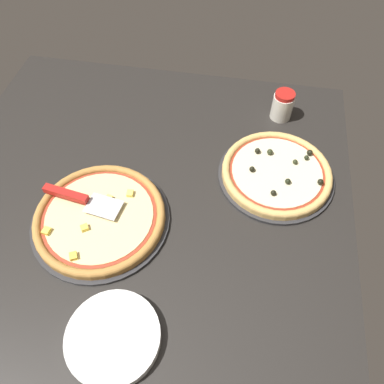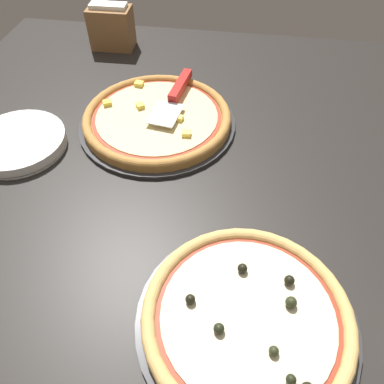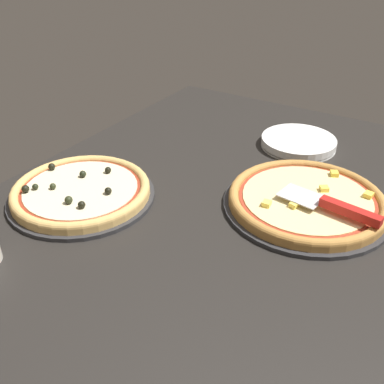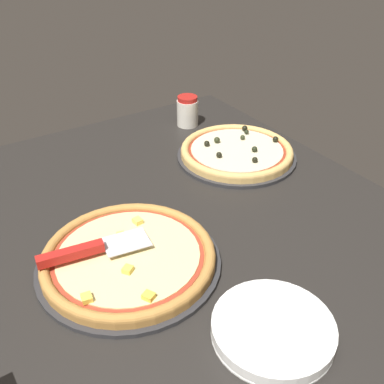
{
  "view_description": "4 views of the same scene",
  "coord_description": "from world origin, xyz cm",
  "px_view_note": "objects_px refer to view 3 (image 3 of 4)",
  "views": [
    {
      "loc": [
        54.84,
        26.4,
        89.2
      ],
      "look_at": [
        -7.28,
        15.3,
        3.0
      ],
      "focal_mm": 35.0,
      "sensor_mm": 36.0,
      "label": 1
    },
    {
      "loc": [
        -14.76,
        64.15,
        57.91
      ],
      "look_at": [
        -7.28,
        15.3,
        3.0
      ],
      "focal_mm": 35.0,
      "sensor_mm": 36.0,
      "label": 2
    },
    {
      "loc": [
        -83.17,
        -31.79,
        58.2
      ],
      "look_at": [
        -7.28,
        15.3,
        3.0
      ],
      "focal_mm": 42.0,
      "sensor_mm": 36.0,
      "label": 3
    },
    {
      "loc": [
        71.08,
        -35.6,
        64.21
      ],
      "look_at": [
        -7.28,
        15.3,
        3.0
      ],
      "focal_mm": 42.0,
      "sensor_mm": 36.0,
      "label": 4
    }
  ],
  "objects_px": {
    "pizza_front": "(307,199)",
    "pizza_back": "(81,190)",
    "serving_spatula": "(340,208)",
    "plate_stack": "(298,142)"
  },
  "relations": [
    {
      "from": "pizza_front",
      "to": "serving_spatula",
      "type": "height_order",
      "value": "serving_spatula"
    },
    {
      "from": "pizza_back",
      "to": "plate_stack",
      "type": "bearing_deg",
      "value": -32.13
    },
    {
      "from": "serving_spatula",
      "to": "plate_stack",
      "type": "distance_m",
      "value": 0.4
    },
    {
      "from": "pizza_front",
      "to": "pizza_back",
      "type": "bearing_deg",
      "value": 117.44
    },
    {
      "from": "pizza_front",
      "to": "pizza_back",
      "type": "relative_size",
      "value": 1.1
    },
    {
      "from": "pizza_front",
      "to": "plate_stack",
      "type": "distance_m",
      "value": 0.33
    },
    {
      "from": "pizza_front",
      "to": "pizza_back",
      "type": "xyz_separation_m",
      "value": [
        -0.25,
        0.47,
        0.0
      ]
    },
    {
      "from": "serving_spatula",
      "to": "plate_stack",
      "type": "bearing_deg",
      "value": 32.3
    },
    {
      "from": "pizza_back",
      "to": "serving_spatula",
      "type": "relative_size",
      "value": 1.41
    },
    {
      "from": "serving_spatula",
      "to": "plate_stack",
      "type": "xyz_separation_m",
      "value": [
        0.34,
        0.21,
        -0.03
      ]
    }
  ]
}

